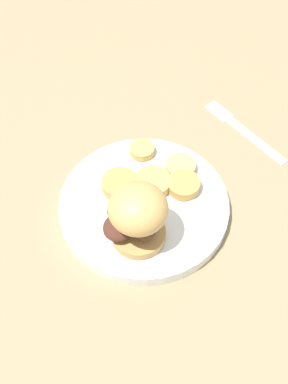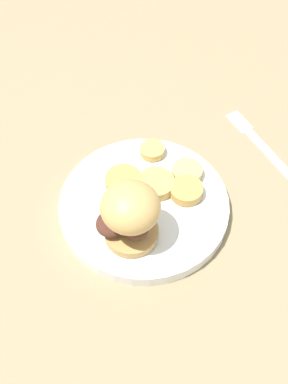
# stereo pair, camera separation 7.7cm
# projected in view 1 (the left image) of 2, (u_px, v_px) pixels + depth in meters

# --- Properties ---
(ground_plane) EXTENTS (4.00, 4.00, 0.00)m
(ground_plane) POSITION_uv_depth(u_px,v_px,m) (144.00, 210.00, 0.81)
(ground_plane) COLOR #937F5B
(dinner_plate) EXTENTS (0.25, 0.25, 0.02)m
(dinner_plate) POSITION_uv_depth(u_px,v_px,m) (144.00, 206.00, 0.80)
(dinner_plate) COLOR white
(dinner_plate) RESTS_ON ground_plane
(sandwich) EXTENTS (0.10, 0.09, 0.10)m
(sandwich) POSITION_uv_depth(u_px,v_px,m) (136.00, 215.00, 0.71)
(sandwich) COLOR tan
(sandwich) RESTS_ON dinner_plate
(potato_round_0) EXTENTS (0.05, 0.05, 0.02)m
(potato_round_0) POSITION_uv_depth(u_px,v_px,m) (184.00, 185.00, 0.80)
(potato_round_0) COLOR tan
(potato_round_0) RESTS_ON dinner_plate
(potato_round_1) EXTENTS (0.05, 0.05, 0.02)m
(potato_round_1) POSITION_uv_depth(u_px,v_px,m) (153.00, 182.00, 0.80)
(potato_round_1) COLOR tan
(potato_round_1) RESTS_ON dinner_plate
(potato_round_2) EXTENTS (0.06, 0.06, 0.02)m
(potato_round_2) POSITION_uv_depth(u_px,v_px,m) (120.00, 184.00, 0.80)
(potato_round_2) COLOR tan
(potato_round_2) RESTS_ON dinner_plate
(potato_round_3) EXTENTS (0.04, 0.04, 0.01)m
(potato_round_3) POSITION_uv_depth(u_px,v_px,m) (141.00, 150.00, 0.84)
(potato_round_3) COLOR tan
(potato_round_3) RESTS_ON dinner_plate
(potato_round_4) EXTENTS (0.05, 0.05, 0.01)m
(potato_round_4) POSITION_uv_depth(u_px,v_px,m) (180.00, 167.00, 0.82)
(potato_round_4) COLOR #DBB766
(potato_round_4) RESTS_ON dinner_plate
(fork) EXTENTS (0.12, 0.15, 0.00)m
(fork) POSITION_uv_depth(u_px,v_px,m) (244.00, 131.00, 0.90)
(fork) COLOR silver
(fork) RESTS_ON ground_plane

